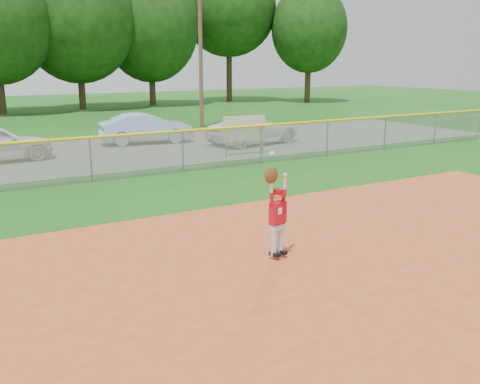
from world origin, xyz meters
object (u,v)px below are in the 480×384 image
Objects in this scene: car_blue at (146,128)px; sponsor_sign at (245,129)px; ballplayer at (277,212)px; car_white_b at (254,130)px.

car_blue is 5.83m from sponsor_sign.
car_white_b is at bearing 59.96° from ballplayer.
ballplayer reaches higher than sponsor_sign.
ballplayer reaches higher than car_white_b.
ballplayer is at bearing 176.18° from car_blue.
car_blue is 16.59m from ballplayer.
car_blue is 5.24m from car_white_b.
car_blue is 2.06× the size of ballplayer.
sponsor_sign is at bearing 62.29° from ballplayer.
car_white_b is 15.62m from ballplayer.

